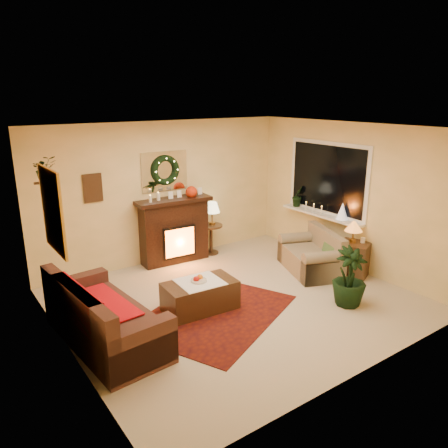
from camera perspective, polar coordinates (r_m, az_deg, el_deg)
floor at (r=6.81m, az=1.73°, el=-10.01°), size 5.00×5.00×0.00m
ceiling at (r=6.10m, az=1.94°, el=12.37°), size 5.00×5.00×0.00m
wall_back at (r=8.19m, az=-7.71°, el=4.12°), size 5.00×5.00×0.00m
wall_front at (r=4.83m, az=18.17°, el=-5.53°), size 5.00×5.00×0.00m
wall_left at (r=5.29m, az=-20.40°, el=-3.81°), size 4.50×4.50×0.00m
wall_right at (r=8.04m, az=16.23°, el=3.39°), size 4.50×4.50×0.00m
area_rug at (r=6.44m, az=-1.27°, el=-11.60°), size 2.71×2.44×0.01m
sofa at (r=5.81m, az=-15.27°, el=-10.86°), size 1.03×2.04×0.85m
red_throw at (r=5.91m, az=-16.29°, el=-10.19°), size 0.72×1.18×0.02m
fireplace at (r=8.22m, az=-6.56°, el=-1.20°), size 1.28×0.48×1.15m
poinsettia at (r=8.16m, az=-4.27°, el=4.19°), size 0.22×0.22×0.22m
mantel_candle_a at (r=7.79m, az=-9.59°, el=3.09°), size 0.05×0.05×0.16m
mantel_candle_b at (r=7.92m, az=-8.56°, el=3.36°), size 0.06×0.06×0.19m
mantel_mirror at (r=8.09m, az=-7.76°, el=6.87°), size 0.92×0.02×0.72m
wreath at (r=8.05m, az=-7.63°, el=6.97°), size 0.55×0.11×0.55m
wall_art at (r=7.60m, az=-16.77°, el=4.53°), size 0.32×0.03×0.48m
gold_mirror at (r=5.45m, az=-21.52°, el=1.61°), size 0.03×0.84×1.00m
hanging_plant at (r=6.15m, az=-22.23°, el=5.25°), size 0.33×0.28×0.36m
loveseat at (r=7.89m, az=11.24°, el=-3.19°), size 1.16×1.46×0.74m
window_frame at (r=8.33m, az=13.36°, el=5.80°), size 0.03×1.86×1.36m
window_glass at (r=8.32m, az=13.29°, el=5.79°), size 0.02×1.70×1.22m
window_sill at (r=8.40m, az=12.58°, el=1.17°), size 0.22×1.86×0.04m
mini_tree at (r=8.09m, az=15.20°, el=1.64°), size 0.21×0.21×0.31m
sill_plant at (r=8.82m, az=9.61°, el=3.52°), size 0.31×0.25×0.56m
side_table_round at (r=8.62m, az=-1.71°, el=-1.81°), size 0.59×0.59×0.59m
lamp_cream at (r=8.47m, az=-1.56°, el=1.78°), size 0.30×0.30×0.46m
end_table_square at (r=7.94m, az=16.56°, el=-4.59°), size 0.63×0.63×0.59m
lamp_tiffany at (r=7.79m, az=16.50°, el=-1.31°), size 0.30×0.30×0.44m
coffee_table at (r=6.47m, az=-3.15°, el=-9.45°), size 1.08×0.65×0.44m
fruit_bowl at (r=6.38m, az=-3.32°, el=-7.47°), size 0.23×0.23×0.05m
floor_palm at (r=6.77m, az=16.06°, el=-6.65°), size 1.66×1.66×2.67m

